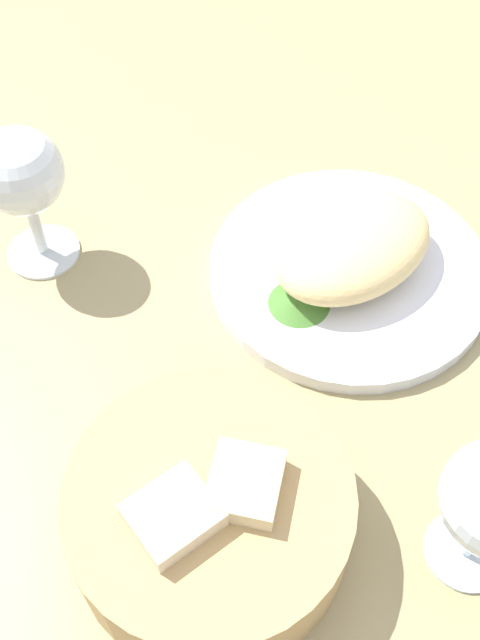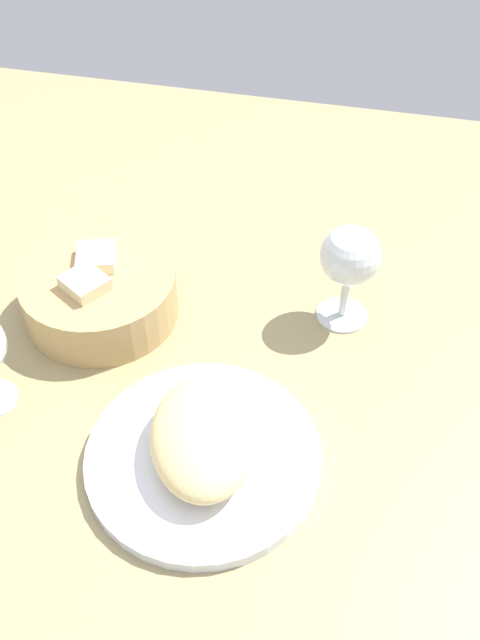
# 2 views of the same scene
# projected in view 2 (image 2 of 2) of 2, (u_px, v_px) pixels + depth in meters

# --- Properties ---
(ground_plane) EXTENTS (1.40, 1.40, 0.02)m
(ground_plane) POSITION_uv_depth(u_px,v_px,m) (207.00, 391.00, 0.75)
(ground_plane) COLOR tan
(plate) EXTENTS (0.24, 0.24, 0.01)m
(plate) POSITION_uv_depth(u_px,v_px,m) (203.00, 456.00, 0.67)
(plate) COLOR white
(plate) RESTS_ON ground_plane
(omelette) EXTENTS (0.17, 0.15, 0.05)m
(omelette) POSITION_uv_depth(u_px,v_px,m) (202.00, 437.00, 0.65)
(omelette) COLOR #EFD188
(omelette) RESTS_ON plate
(lettuce_garnish) EXTENTS (0.05, 0.05, 0.01)m
(lettuce_garnish) POSITION_uv_depth(u_px,v_px,m) (199.00, 402.00, 0.70)
(lettuce_garnish) COLOR #457C2F
(lettuce_garnish) RESTS_ON plate
(bread_basket) EXTENTS (0.19, 0.19, 0.08)m
(bread_basket) POSITION_uv_depth(u_px,v_px,m) (100.00, 294.00, 0.81)
(bread_basket) COLOR tan
(bread_basket) RESTS_ON ground_plane
(wine_glass_near) EXTENTS (0.07, 0.07, 0.13)m
(wine_glass_near) POSITION_uv_depth(u_px,v_px,m) (350.00, 260.00, 0.76)
(wine_glass_near) COLOR silver
(wine_glass_near) RESTS_ON ground_plane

